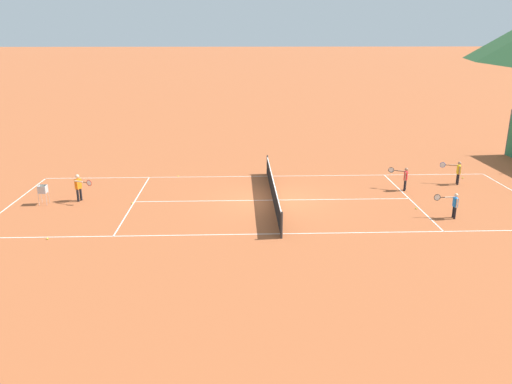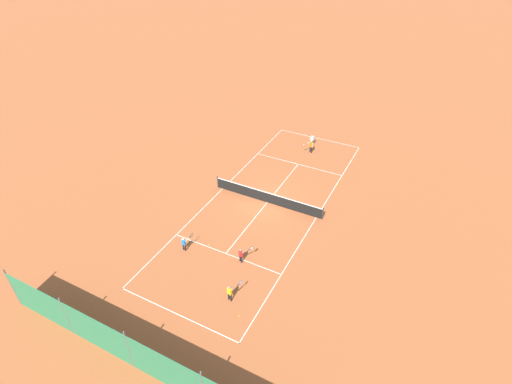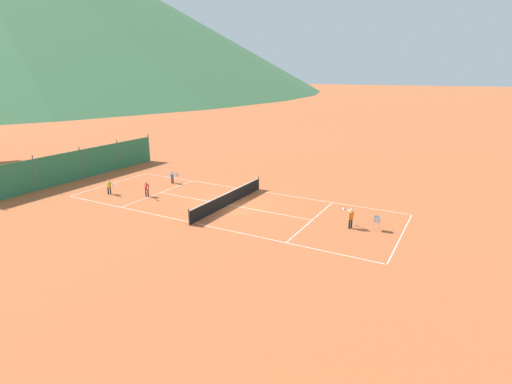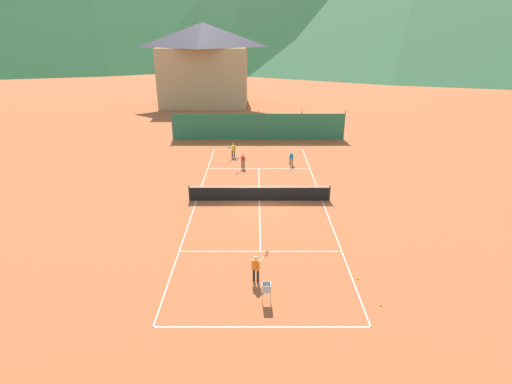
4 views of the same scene
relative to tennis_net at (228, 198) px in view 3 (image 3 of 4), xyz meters
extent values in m
plane|color=#A8542D|center=(0.00, 0.00, -0.50)|extent=(600.00, 600.00, 0.00)
cube|color=white|center=(0.00, 11.90, -0.50)|extent=(8.25, 0.05, 0.01)
cube|color=white|center=(0.00, -11.90, -0.50)|extent=(8.25, 0.05, 0.01)
cube|color=white|center=(-4.10, 0.00, -0.50)|extent=(0.05, 23.85, 0.01)
cube|color=white|center=(4.10, 0.00, -0.50)|extent=(0.05, 23.85, 0.01)
cube|color=white|center=(0.00, 6.40, -0.50)|extent=(8.20, 0.05, 0.01)
cube|color=white|center=(0.00, -6.40, -0.50)|extent=(8.20, 0.05, 0.01)
cube|color=white|center=(0.00, 0.00, -0.50)|extent=(0.05, 12.80, 0.01)
cylinder|color=#2D2D2D|center=(-4.55, 0.00, 0.03)|extent=(0.08, 0.08, 1.06)
cylinder|color=#2D2D2D|center=(4.55, 0.00, 0.03)|extent=(0.08, 0.08, 1.06)
cube|color=black|center=(0.00, 0.00, -0.04)|extent=(9.10, 0.02, 0.91)
cube|color=white|center=(0.00, 0.00, 0.43)|extent=(9.10, 0.04, 0.06)
cube|color=#2D754C|center=(0.00, 15.50, 0.80)|extent=(17.20, 0.04, 2.60)
cylinder|color=#59595E|center=(-4.30, 15.50, 0.95)|extent=(0.08, 0.08, 2.90)
cylinder|color=#59595E|center=(0.00, 15.50, 0.95)|extent=(0.08, 0.08, 2.90)
cylinder|color=#59595E|center=(4.30, 15.50, 0.95)|extent=(0.08, 0.08, 2.90)
cylinder|color=#59595E|center=(8.60, 15.50, 0.95)|extent=(0.08, 0.08, 2.90)
cylinder|color=black|center=(-2.12, 9.62, -0.22)|extent=(0.10, 0.10, 0.56)
cylinder|color=black|center=(-2.30, 9.65, -0.22)|extent=(0.10, 0.10, 0.56)
cube|color=yellow|center=(-2.21, 9.63, 0.28)|extent=(0.30, 0.21, 0.44)
sphere|color=#A37556|center=(-2.21, 9.63, 0.61)|extent=(0.17, 0.17, 0.17)
cylinder|color=#A37556|center=(-2.04, 9.60, 0.28)|extent=(0.06, 0.06, 0.44)
cylinder|color=#A37556|center=(-2.42, 9.46, 0.45)|extent=(0.15, 0.44, 0.06)
cylinder|color=black|center=(-2.49, 9.14, 0.45)|extent=(0.07, 0.20, 0.03)
torus|color=#1E4CB2|center=(-2.54, 8.91, 0.45)|extent=(0.08, 0.28, 0.28)
cylinder|color=silver|center=(-2.54, 8.91, 0.45)|extent=(0.05, 0.25, 0.25)
cylinder|color=black|center=(-1.19, 6.56, -0.23)|extent=(0.10, 0.10, 0.54)
cylinder|color=black|center=(-1.35, 6.64, -0.23)|extent=(0.10, 0.10, 0.54)
cube|color=red|center=(-1.27, 6.60, 0.25)|extent=(0.30, 0.25, 0.42)
sphere|color=#A37556|center=(-1.27, 6.60, 0.57)|extent=(0.17, 0.17, 0.17)
cylinder|color=#A37556|center=(-1.12, 6.52, 0.25)|extent=(0.06, 0.06, 0.42)
cylinder|color=#A37556|center=(-1.51, 6.49, 0.42)|extent=(0.25, 0.40, 0.06)
cylinder|color=black|center=(-1.65, 6.21, 0.42)|extent=(0.11, 0.18, 0.03)
torus|color=black|center=(-1.76, 6.00, 0.42)|extent=(0.15, 0.26, 0.28)
cylinder|color=silver|center=(-1.76, 6.00, 0.42)|extent=(0.12, 0.22, 0.25)
cylinder|color=black|center=(2.74, 7.39, -0.24)|extent=(0.09, 0.09, 0.51)
cylinder|color=black|center=(2.58, 7.40, -0.24)|extent=(0.09, 0.09, 0.51)
cube|color=blue|center=(2.66, 7.39, 0.21)|extent=(0.25, 0.15, 0.40)
sphere|color=beige|center=(2.66, 7.39, 0.51)|extent=(0.16, 0.16, 0.16)
cylinder|color=beige|center=(2.82, 7.39, 0.21)|extent=(0.06, 0.06, 0.40)
cylinder|color=beige|center=(2.50, 7.20, 0.37)|extent=(0.07, 0.40, 0.06)
cylinder|color=black|center=(2.48, 6.91, 0.37)|extent=(0.04, 0.18, 0.03)
torus|color=black|center=(2.47, 6.68, 0.37)|extent=(0.03, 0.28, 0.28)
cylinder|color=silver|center=(2.47, 6.68, 0.37)|extent=(0.01, 0.25, 0.25)
cylinder|color=black|center=(-0.32, -8.90, -0.20)|extent=(0.11, 0.11, 0.60)
cylinder|color=black|center=(-0.14, -8.98, -0.20)|extent=(0.11, 0.11, 0.60)
cube|color=orange|center=(-0.23, -8.94, 0.33)|extent=(0.33, 0.27, 0.46)
sphere|color=beige|center=(-0.23, -8.94, 0.68)|extent=(0.18, 0.18, 0.18)
cylinder|color=beige|center=(-0.39, -8.86, 0.33)|extent=(0.07, 0.07, 0.46)
cylinder|color=beige|center=(0.03, -8.81, 0.51)|extent=(0.26, 0.45, 0.07)
cylinder|color=black|center=(0.18, -8.50, 0.51)|extent=(0.11, 0.20, 0.03)
torus|color=red|center=(0.28, -8.28, 0.51)|extent=(0.14, 0.26, 0.28)
cylinder|color=silver|center=(0.28, -8.28, 0.51)|extent=(0.11, 0.23, 0.25)
sphere|color=#CCE033|center=(4.82, -10.65, -0.47)|extent=(0.07, 0.07, 0.07)
sphere|color=#CCE033|center=(0.29, -6.44, -0.47)|extent=(0.07, 0.07, 0.07)
sphere|color=#CCE033|center=(1.48, 6.22, -0.47)|extent=(0.07, 0.07, 0.07)
sphere|color=#CCE033|center=(4.33, -8.80, -0.47)|extent=(0.07, 0.07, 0.07)
sphere|color=#CCE033|center=(-4.15, -4.85, -0.47)|extent=(0.07, 0.07, 0.07)
sphere|color=#CCE033|center=(-3.27, 10.40, -0.47)|extent=(0.07, 0.07, 0.07)
cylinder|color=#B7B7BC|center=(0.03, -10.57, -0.22)|extent=(0.02, 0.02, 0.55)
cylinder|color=#B7B7BC|center=(0.37, -10.57, -0.22)|extent=(0.02, 0.02, 0.55)
cylinder|color=#B7B7BC|center=(0.03, -10.23, -0.22)|extent=(0.02, 0.02, 0.55)
cylinder|color=#B7B7BC|center=(0.37, -10.23, -0.22)|extent=(0.02, 0.02, 0.55)
cube|color=#B7B7BC|center=(0.20, -10.40, 0.06)|extent=(0.34, 0.34, 0.02)
cube|color=#B7B7BC|center=(0.20, -10.57, 0.22)|extent=(0.34, 0.02, 0.34)
cube|color=#B7B7BC|center=(0.20, -10.23, 0.22)|extent=(0.34, 0.02, 0.34)
cube|color=#B7B7BC|center=(0.03, -10.40, 0.22)|extent=(0.02, 0.34, 0.34)
cube|color=#B7B7BC|center=(0.37, -10.40, 0.22)|extent=(0.02, 0.34, 0.34)
sphere|color=#CCE033|center=(0.27, -10.45, 0.10)|extent=(0.07, 0.07, 0.07)
sphere|color=#CCE033|center=(0.25, -10.30, 0.10)|extent=(0.07, 0.07, 0.07)
sphere|color=#CCE033|center=(0.12, -10.46, 0.10)|extent=(0.07, 0.07, 0.07)
sphere|color=#CCE033|center=(0.12, -10.53, 0.10)|extent=(0.07, 0.07, 0.07)
sphere|color=#CCE033|center=(0.19, -10.53, 0.10)|extent=(0.07, 0.07, 0.07)
sphere|color=#CCE033|center=(0.29, -10.33, 0.10)|extent=(0.07, 0.07, 0.07)
sphere|color=#CCE033|center=(0.23, -10.40, 0.16)|extent=(0.07, 0.07, 0.07)
sphere|color=#CCE033|center=(0.32, -10.48, 0.16)|extent=(0.07, 0.07, 0.07)
sphere|color=#CCE033|center=(0.26, -10.52, 0.16)|extent=(0.07, 0.07, 0.07)
sphere|color=#CCE033|center=(0.11, -10.39, 0.16)|extent=(0.07, 0.07, 0.07)
sphere|color=#CCE033|center=(0.21, -10.50, 0.16)|extent=(0.07, 0.07, 0.07)
camera|label=1|loc=(21.91, -1.62, 6.86)|focal=35.00mm
camera|label=2|loc=(-10.66, 22.68, 18.60)|focal=28.00mm
camera|label=3|loc=(-22.94, -14.78, 8.64)|focal=28.00mm
camera|label=4|loc=(-0.22, -23.84, 9.91)|focal=28.00mm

